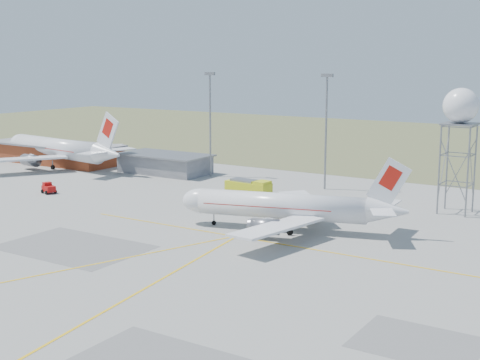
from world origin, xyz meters
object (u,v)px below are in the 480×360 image
Objects in this scene: radar_tower at (459,144)px; baggage_tug at (49,189)px; airliner_far at (60,149)px; airliner_main at (285,207)px; fire_truck at (249,189)px.

radar_tower is 68.27m from baggage_tug.
airliner_far is 13.40× the size of baggage_tug.
airliner_far is (-67.06, 21.45, 0.64)m from airliner_main.
baggage_tug is (-46.94, 0.26, -2.55)m from airliner_main.
airliner_main reaches higher than baggage_tug.
airliner_far is at bearing 149.76° from baggage_tug.
baggage_tug is at bearing -149.47° from fire_truck.
fire_truck is (51.84, -6.10, -2.36)m from airliner_far.
airliner_far is 84.01m from radar_tower.
airliner_main is at bearing 169.31° from airliner_far.
airliner_far reaches higher than fire_truck.
airliner_far is 1.99× the size of radar_tower.
fire_truck is at bearing -166.50° from radar_tower.
fire_truck is (-15.23, 15.36, -1.71)m from airliner_main.
radar_tower is at bearing -171.88° from airliner_far.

